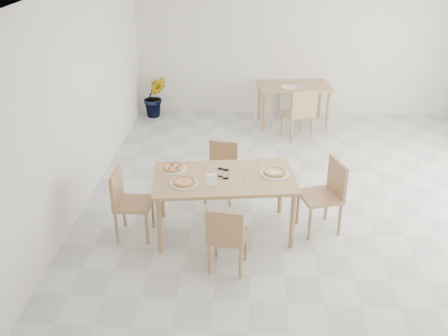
# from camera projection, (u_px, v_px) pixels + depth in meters

# --- Properties ---
(main_table) EXTENTS (1.78, 1.16, 0.75)m
(main_table) POSITION_uv_depth(u_px,v_px,m) (224.00, 182.00, 6.21)
(main_table) COLOR tan
(main_table) RESTS_ON ground
(chair_south) EXTENTS (0.45, 0.45, 0.81)m
(chair_south) POSITION_uv_depth(u_px,v_px,m) (226.00, 235.00, 5.57)
(chair_south) COLOR #A58852
(chair_south) RESTS_ON ground
(chair_north) EXTENTS (0.45, 0.45, 0.79)m
(chair_north) POSITION_uv_depth(u_px,v_px,m) (222.00, 167.00, 7.10)
(chair_north) COLOR #A58852
(chair_north) RESTS_ON ground
(chair_west) EXTENTS (0.43, 0.43, 0.86)m
(chair_west) POSITION_uv_depth(u_px,v_px,m) (127.00, 199.00, 6.21)
(chair_west) COLOR #A58852
(chair_west) RESTS_ON ground
(chair_east) EXTENTS (0.57, 0.57, 0.92)m
(chair_east) POSITION_uv_depth(u_px,v_px,m) (327.00, 191.00, 6.33)
(chair_east) COLOR #A58852
(chair_east) RESTS_ON ground
(plate_margherita) EXTENTS (0.33, 0.33, 0.02)m
(plate_margherita) POSITION_uv_depth(u_px,v_px,m) (184.00, 184.00, 6.01)
(plate_margherita) COLOR white
(plate_margherita) RESTS_ON main_table
(plate_mushroom) EXTENTS (0.35, 0.35, 0.02)m
(plate_mushroom) POSITION_uv_depth(u_px,v_px,m) (275.00, 174.00, 6.23)
(plate_mushroom) COLOR white
(plate_mushroom) RESTS_ON main_table
(plate_pepperoni) EXTENTS (0.32, 0.32, 0.02)m
(plate_pepperoni) POSITION_uv_depth(u_px,v_px,m) (173.00, 169.00, 6.35)
(plate_pepperoni) COLOR white
(plate_pepperoni) RESTS_ON main_table
(pizza_margherita) EXTENTS (0.28, 0.28, 0.03)m
(pizza_margherita) POSITION_uv_depth(u_px,v_px,m) (184.00, 182.00, 6.00)
(pizza_margherita) COLOR tan
(pizza_margherita) RESTS_ON plate_margherita
(pizza_mushroom) EXTENTS (0.36, 0.36, 0.03)m
(pizza_mushroom) POSITION_uv_depth(u_px,v_px,m) (275.00, 172.00, 6.22)
(pizza_mushroom) COLOR tan
(pizza_mushroom) RESTS_ON plate_mushroom
(pizza_pepperoni) EXTENTS (0.33, 0.33, 0.03)m
(pizza_pepperoni) POSITION_uv_depth(u_px,v_px,m) (173.00, 167.00, 6.34)
(pizza_pepperoni) COLOR tan
(pizza_pepperoni) RESTS_ON plate_pepperoni
(tumbler_a) EXTENTS (0.08, 0.08, 0.10)m
(tumbler_a) POSITION_uv_depth(u_px,v_px,m) (226.00, 174.00, 6.13)
(tumbler_a) COLOR white
(tumbler_a) RESTS_ON main_table
(tumbler_b) EXTENTS (0.07, 0.07, 0.10)m
(tumbler_b) POSITION_uv_depth(u_px,v_px,m) (220.00, 172.00, 6.18)
(tumbler_b) COLOR white
(tumbler_b) RESTS_ON main_table
(napkin_holder) EXTENTS (0.14, 0.11, 0.14)m
(napkin_holder) POSITION_uv_depth(u_px,v_px,m) (211.00, 180.00, 5.95)
(napkin_holder) COLOR silver
(napkin_holder) RESTS_ON main_table
(fork_a) EXTENTS (0.04, 0.19, 0.01)m
(fork_a) POSITION_uv_depth(u_px,v_px,m) (245.00, 181.00, 6.09)
(fork_a) COLOR silver
(fork_a) RESTS_ON main_table
(fork_b) EXTENTS (0.03, 0.19, 0.01)m
(fork_b) POSITION_uv_depth(u_px,v_px,m) (259.00, 164.00, 6.50)
(fork_b) COLOR silver
(fork_b) RESTS_ON main_table
(second_table) EXTENTS (1.39, 0.91, 0.75)m
(second_table) POSITION_uv_depth(u_px,v_px,m) (294.00, 90.00, 9.56)
(second_table) COLOR #A58852
(second_table) RESTS_ON ground
(chair_back_s) EXTENTS (0.59, 0.59, 0.91)m
(chair_back_s) POSITION_uv_depth(u_px,v_px,m) (300.00, 111.00, 8.93)
(chair_back_s) COLOR #A58852
(chair_back_s) RESTS_ON ground
(chair_back_n) EXTENTS (0.46, 0.46, 0.88)m
(chair_back_n) POSITION_uv_depth(u_px,v_px,m) (289.00, 85.00, 10.33)
(chair_back_n) COLOR #A58852
(chair_back_n) RESTS_ON ground
(plate_empty) EXTENTS (0.28, 0.28, 0.02)m
(plate_empty) POSITION_uv_depth(u_px,v_px,m) (289.00, 87.00, 9.39)
(plate_empty) COLOR white
(plate_empty) RESTS_ON second_table
(potted_plant) EXTENTS (0.50, 0.44, 0.80)m
(potted_plant) POSITION_uv_depth(u_px,v_px,m) (155.00, 97.00, 10.03)
(potted_plant) COLOR #1B5C1E
(potted_plant) RESTS_ON ground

